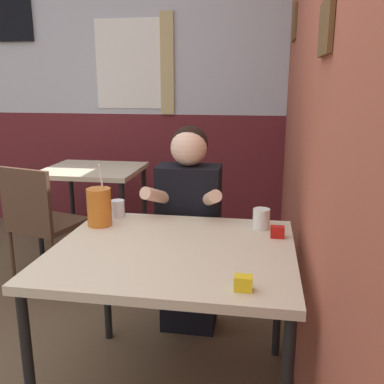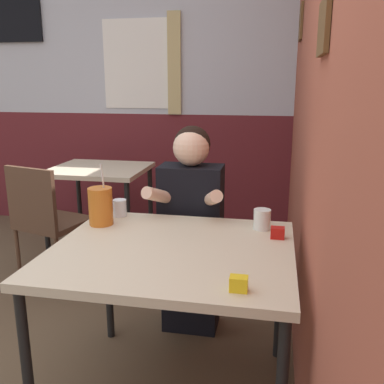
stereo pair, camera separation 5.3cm
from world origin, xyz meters
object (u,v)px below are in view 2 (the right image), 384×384
at_px(chair_near_window, 46,217).
at_px(background_table, 100,178).
at_px(cocktail_pitcher, 101,206).
at_px(main_table, 172,261).
at_px(person_seated, 191,228).

bearing_deg(chair_near_window, background_table, 96.50).
relative_size(chair_near_window, cocktail_pitcher, 2.89).
xyz_separation_m(background_table, chair_near_window, (-0.10, -0.68, -0.13)).
distance_m(main_table, person_seated, 0.59).
bearing_deg(background_table, cocktail_pitcher, -66.42).
distance_m(chair_near_window, person_seated, 1.11).
relative_size(main_table, person_seated, 0.85).
height_order(person_seated, cocktail_pitcher, person_seated).
relative_size(background_table, cocktail_pitcher, 2.51).
height_order(background_table, person_seated, person_seated).
distance_m(main_table, background_table, 1.85).
bearing_deg(chair_near_window, person_seated, -0.60).
distance_m(main_table, cocktail_pitcher, 0.49).
bearing_deg(person_seated, background_table, 134.30).
xyz_separation_m(main_table, person_seated, (-0.04, 0.59, -0.05)).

